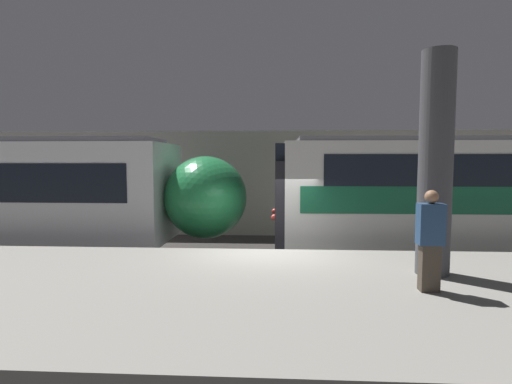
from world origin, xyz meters
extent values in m
plane|color=#33302D|center=(0.00, 0.00, 0.00)|extent=(120.00, 120.00, 0.00)
cube|color=gray|center=(0.00, -2.71, 0.48)|extent=(40.00, 5.43, 0.95)
cube|color=#9E998E|center=(0.00, 6.83, 2.08)|extent=(50.00, 0.15, 4.15)
cylinder|color=#47474C|center=(3.00, -1.83, 2.90)|extent=(0.57, 0.57, 3.89)
ellipsoid|color=#238447|center=(-1.88, 2.73, 1.89)|extent=(2.42, 2.76, 2.43)
sphere|color=#F2EFCC|center=(-0.93, 2.73, 1.45)|extent=(0.20, 0.20, 0.20)
cube|color=black|center=(0.31, 2.73, 1.80)|extent=(0.25, 2.94, 2.31)
cube|color=black|center=(0.31, 2.73, 2.96)|extent=(0.25, 2.64, 0.93)
sphere|color=#EA4C42|center=(0.15, 2.05, 1.39)|extent=(0.18, 0.18, 0.18)
sphere|color=#EA4C42|center=(0.15, 3.40, 1.39)|extent=(0.18, 0.18, 0.18)
cube|color=#473D33|center=(2.58, -2.80, 1.32)|extent=(0.28, 0.20, 0.73)
cube|color=navy|center=(2.58, -2.80, 1.99)|extent=(0.38, 0.24, 0.63)
sphere|color=#9E7051|center=(2.58, -2.80, 2.41)|extent=(0.20, 0.20, 0.20)
camera|label=1|loc=(0.26, -8.96, 2.95)|focal=28.00mm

